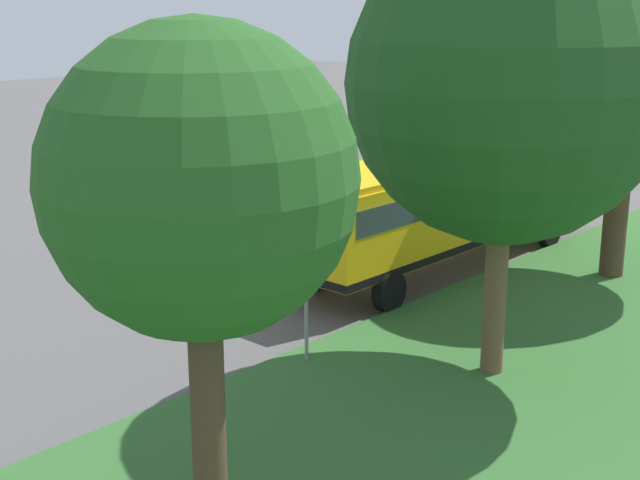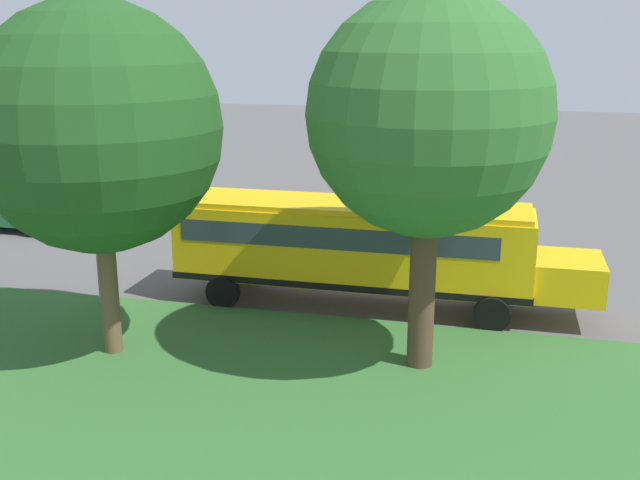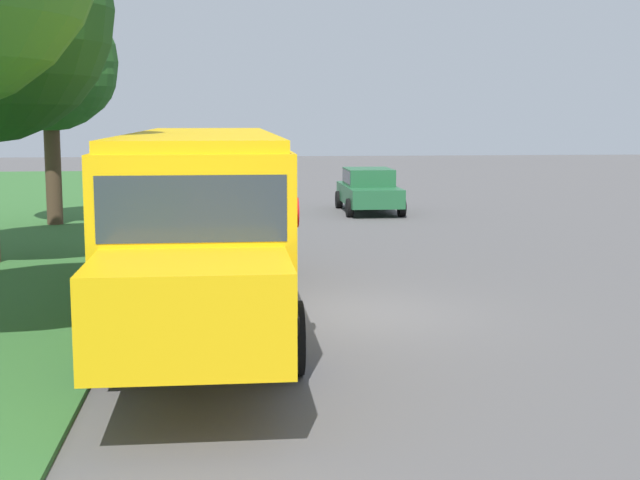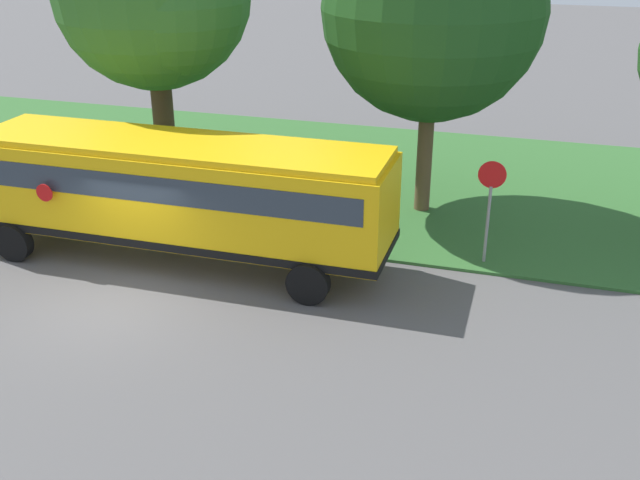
% 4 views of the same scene
% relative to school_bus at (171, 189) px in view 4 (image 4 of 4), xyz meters
% --- Properties ---
extents(ground_plane, '(120.00, 120.00, 0.00)m').
position_rel_school_bus_xyz_m(ground_plane, '(2.64, -0.30, -1.92)').
color(ground_plane, '#565454').
extents(grass_verge, '(12.00, 80.00, 0.08)m').
position_rel_school_bus_xyz_m(grass_verge, '(-7.36, -0.30, -1.88)').
color(grass_verge, '#33662D').
rests_on(grass_verge, ground).
extents(school_bus, '(2.84, 12.42, 3.16)m').
position_rel_school_bus_xyz_m(school_bus, '(0.00, 0.00, 0.00)').
color(school_bus, yellow).
rests_on(school_bus, ground).
extents(oak_tree_roadside_mid, '(6.02, 6.02, 8.82)m').
position_rel_school_bus_xyz_m(oak_tree_roadside_mid, '(-5.16, 5.62, 3.99)').
color(oak_tree_roadside_mid, brown).
rests_on(oak_tree_roadside_mid, ground).
extents(stop_sign, '(0.08, 0.68, 2.74)m').
position_rel_school_bus_xyz_m(stop_sign, '(-1.96, 7.62, -0.19)').
color(stop_sign, gray).
rests_on(stop_sign, ground).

